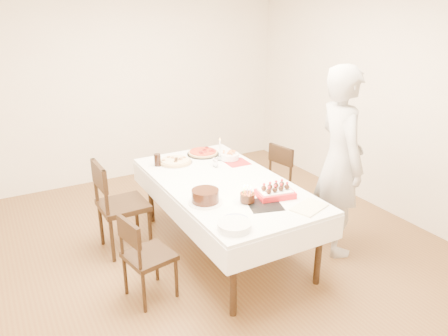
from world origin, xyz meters
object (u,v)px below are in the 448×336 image
dining_table (224,216)px  person (340,162)px  pizza_white (175,162)px  cola_glass (157,160)px  layer_cake (205,196)px  strawberry_box (275,193)px  taper_candle (220,149)px  chair_right_savory (269,184)px  pizza_pepperoni (203,153)px  chair_left_dessert (149,256)px  chair_left_savory (123,205)px  pasta_bowl (230,156)px  birthday_cake (247,194)px

dining_table → person: size_ratio=1.13×
dining_table → pizza_white: 0.85m
cola_glass → layer_cake: bearing=-88.2°
strawberry_box → pizza_white: bearing=109.8°
dining_table → taper_candle: 0.81m
strawberry_box → taper_candle: bearing=88.5°
chair_right_savory → pizza_pepperoni: 0.85m
pizza_white → cola_glass: 0.20m
cola_glass → strawberry_box: bearing=-63.2°
dining_table → person: 1.27m
chair_left_dessert → pizza_white: size_ratio=2.11×
pizza_pepperoni → layer_cake: (-0.56, -1.16, 0.04)m
chair_left_savory → pasta_bowl: (1.25, 0.02, 0.30)m
pasta_bowl → cola_glass: (-0.77, 0.22, 0.03)m
chair_left_savory → strawberry_box: bearing=135.7°
layer_cake → birthday_cake: (0.33, -0.18, 0.02)m
chair_left_savory → dining_table: bearing=148.6°
person → pizza_white: bearing=61.8°
chair_right_savory → cola_glass: cola_glass is taller
dining_table → layer_cake: bearing=-138.5°
chair_right_savory → cola_glass: size_ratio=6.43×
chair_left_dessert → pasta_bowl: size_ratio=3.89×
birthday_cake → pizza_pepperoni: bearing=80.1°
cola_glass → strawberry_box: size_ratio=0.40×
chair_right_savory → chair_left_dessert: 1.88m
chair_left_dessert → birthday_cake: size_ratio=5.68×
pizza_white → pizza_pepperoni: bearing=16.4°
pizza_pepperoni → pasta_bowl: bearing=-59.4°
person → birthday_cake: bearing=106.5°
layer_cake → taper_candle: bearing=54.6°
taper_candle → dining_table: bearing=-115.0°
pasta_bowl → birthday_cake: (-0.41, -1.03, 0.04)m
chair_right_savory → cola_glass: (-1.20, 0.38, 0.39)m
dining_table → chair_right_savory: (0.80, 0.36, 0.05)m
chair_right_savory → chair_left_savory: 1.69m
chair_left_dessert → layer_cake: layer_cake is taller
dining_table → birthday_cake: birthday_cake is taller
chair_left_savory → person: (1.89, -1.03, 0.46)m
cola_glass → layer_cake: (0.03, -1.07, -0.01)m
chair_left_dessert → layer_cake: bearing=173.2°
chair_left_savory → pasta_bowl: 1.29m
dining_table → pizza_pepperoni: 0.94m
dining_table → taper_candle: taper_candle is taller
pizza_white → pasta_bowl: size_ratio=1.84×
taper_candle → chair_right_savory: bearing=-21.6°
pizza_pepperoni → layer_cake: size_ratio=1.20×
chair_left_savory → person: 2.20m
chair_left_savory → chair_left_dessert: (-0.05, -0.88, -0.09)m
birthday_cake → strawberry_box: (0.28, -0.02, -0.04)m
chair_right_savory → taper_candle: (-0.53, 0.21, 0.45)m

